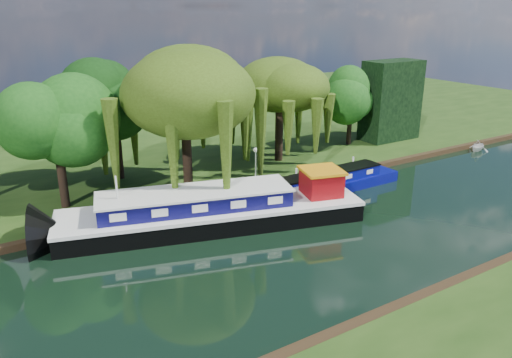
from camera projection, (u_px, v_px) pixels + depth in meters
ground at (336, 232)px, 31.57m from camera, size 120.00×120.00×0.00m
far_bank at (146, 126)px, 58.73m from camera, size 120.00×52.00×0.45m
dutch_barge at (215, 211)px, 32.31m from camera, size 20.02×9.55×4.13m
narrowboat at (331, 183)px, 38.35m from camera, size 12.52×2.15×1.82m
red_dinghy at (156, 230)px, 31.93m from camera, size 3.41×2.80×0.62m
white_cruiser at (477, 151)px, 49.44m from camera, size 2.71×2.48×1.21m
willow_left at (184, 93)px, 35.12m from camera, size 8.41×8.41×10.07m
willow_right at (280, 94)px, 42.99m from camera, size 6.65×6.65×8.10m
tree_far_left at (55, 123)px, 32.58m from camera, size 5.35×5.35×8.61m
tree_far_mid at (114, 104)px, 38.23m from camera, size 5.33×5.33×8.72m
tree_far_right at (351, 98)px, 48.62m from camera, size 4.08×4.08×6.68m
conifer_hedge at (391, 100)px, 50.84m from camera, size 6.00×3.00×8.00m
lamppost at (255, 155)px, 39.44m from camera, size 0.36×0.36×2.56m
mooring_posts at (259, 182)px, 37.74m from camera, size 19.16×0.16×1.00m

